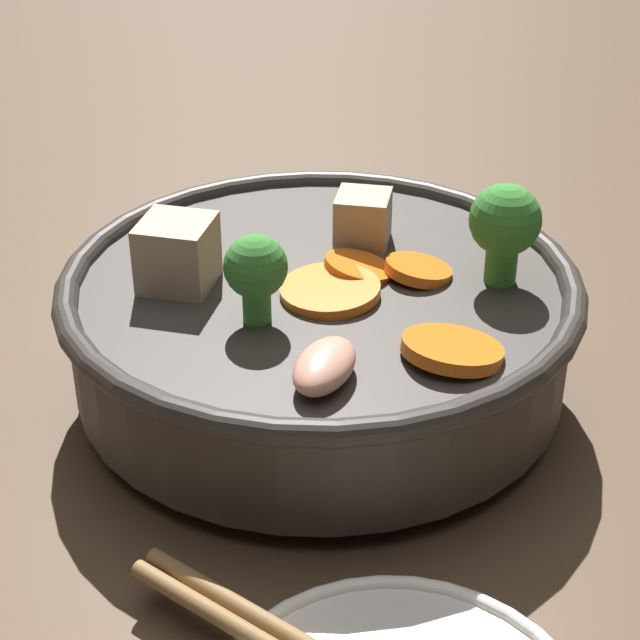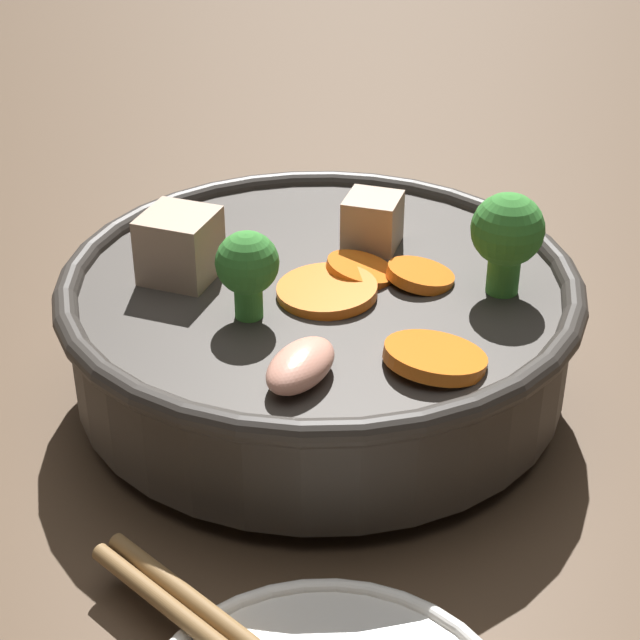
# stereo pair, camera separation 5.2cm
# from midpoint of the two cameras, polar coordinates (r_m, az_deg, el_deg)

# --- Properties ---
(ground_plane) EXTENTS (3.00, 3.00, 0.00)m
(ground_plane) POSITION_cam_midpoint_polar(r_m,az_deg,el_deg) (0.54, 2.75, -3.85)
(ground_plane) COLOR #4C3826
(stirfry_bowl) EXTENTS (0.25, 0.25, 0.11)m
(stirfry_bowl) POSITION_cam_midpoint_polar(r_m,az_deg,el_deg) (0.51, 2.91, 0.06)
(stirfry_bowl) COLOR #38332D
(stirfry_bowl) RESTS_ON ground_plane
(napkin) EXTENTS (0.12, 0.09, 0.00)m
(napkin) POSITION_cam_midpoint_polar(r_m,az_deg,el_deg) (0.72, 6.95, 5.53)
(napkin) COLOR #A33833
(napkin) RESTS_ON ground_plane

